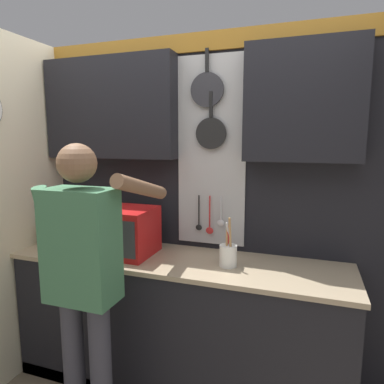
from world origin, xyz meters
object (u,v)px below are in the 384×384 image
object	(u,v)px
microwave	(120,231)
knife_block	(55,232)
person	(84,268)
utensil_crock	(228,253)

from	to	relation	value
microwave	knife_block	bearing A→B (deg)	179.91
knife_block	person	bearing A→B (deg)	-39.03
knife_block	microwave	bearing A→B (deg)	-0.09
utensil_crock	person	bearing A→B (deg)	-142.91
knife_block	person	distance (m)	0.82
person	knife_block	bearing A→B (deg)	140.97
knife_block	utensil_crock	size ratio (longest dim) A/B	0.87
person	utensil_crock	bearing A→B (deg)	37.09
knife_block	utensil_crock	xyz separation A→B (m)	(1.32, 0.00, -0.02)
knife_block	utensil_crock	world-z (taller)	utensil_crock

